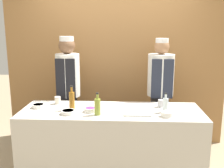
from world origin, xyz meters
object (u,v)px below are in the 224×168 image
(sauce_bowl_purple, at_px, (90,109))
(bottle_oil, at_px, (97,106))
(bottle_clear, at_px, (165,105))
(bottle_amber, at_px, (72,100))
(cup_steel, at_px, (161,103))
(sauce_bowl_red, at_px, (167,114))
(cup_cream, at_px, (58,100))
(chef_right, at_px, (160,94))
(sauce_bowl_brown, at_px, (38,106))
(sauce_bowl_white, at_px, (68,112))
(chef_left, at_px, (68,91))
(cutting_board, at_px, (138,113))

(sauce_bowl_purple, height_order, bottle_oil, bottle_oil)
(sauce_bowl_purple, bearing_deg, bottle_clear, 1.39)
(sauce_bowl_purple, relative_size, bottle_amber, 0.47)
(bottle_amber, height_order, cup_steel, bottle_amber)
(sauce_bowl_red, distance_m, bottle_oil, 0.76)
(cup_cream, xyz_separation_m, chef_right, (1.34, 0.43, -0.01))
(sauce_bowl_red, height_order, cup_steel, cup_steel)
(sauce_bowl_brown, relative_size, sauce_bowl_purple, 1.10)
(sauce_bowl_white, relative_size, chef_left, 0.09)
(chef_left, bearing_deg, bottle_amber, -74.28)
(cutting_board, xyz_separation_m, chef_left, (-0.95, 0.77, 0.05))
(bottle_oil, relative_size, bottle_clear, 1.10)
(bottle_oil, bearing_deg, bottle_amber, 151.87)
(bottle_amber, bearing_deg, cup_steel, 8.58)
(bottle_oil, height_order, chef_left, chef_left)
(sauce_bowl_brown, bearing_deg, sauce_bowl_purple, -10.57)
(cutting_board, bearing_deg, chef_right, 65.93)
(sauce_bowl_white, relative_size, sauce_bowl_red, 1.26)
(sauce_bowl_red, relative_size, cup_cream, 1.36)
(bottle_oil, height_order, cup_steel, bottle_oil)
(cup_cream, relative_size, chef_left, 0.05)
(sauce_bowl_red, height_order, bottle_amber, bottle_amber)
(bottle_amber, relative_size, cup_cream, 3.14)
(cup_cream, bearing_deg, sauce_bowl_purple, -32.97)
(cup_steel, xyz_separation_m, chef_right, (0.05, 0.49, -0.01))
(sauce_bowl_brown, bearing_deg, chef_right, 21.43)
(sauce_bowl_purple, height_order, bottle_amber, bottle_amber)
(sauce_bowl_white, distance_m, bottle_clear, 1.10)
(cutting_board, bearing_deg, bottle_oil, -173.33)
(bottle_amber, height_order, chef_right, chef_right)
(cup_steel, bearing_deg, cup_cream, 176.98)
(cup_steel, bearing_deg, bottle_oil, -155.90)
(cup_steel, bearing_deg, sauce_bowl_white, -163.36)
(cup_cream, bearing_deg, bottle_oil, -35.92)
(cutting_board, xyz_separation_m, bottle_amber, (-0.76, 0.12, 0.10))
(bottle_oil, bearing_deg, cup_cream, 144.08)
(bottle_clear, distance_m, bottle_amber, 1.08)
(chef_left, distance_m, chef_right, 1.29)
(sauce_bowl_white, height_order, cup_cream, cup_cream)
(bottle_clear, xyz_separation_m, chef_right, (0.03, 0.70, -0.06))
(bottle_clear, relative_size, chef_right, 0.14)
(chef_right, bearing_deg, sauce_bowl_purple, -140.88)
(cutting_board, bearing_deg, cup_steel, 43.52)
(sauce_bowl_red, bearing_deg, sauce_bowl_white, 178.33)
(sauce_bowl_white, relative_size, bottle_clear, 0.69)
(sauce_bowl_red, xyz_separation_m, chef_left, (-1.26, 0.84, 0.03))
(chef_right, bearing_deg, cup_cream, -162.35)
(bottle_clear, bearing_deg, cup_cream, 168.22)
(cup_cream, bearing_deg, bottle_amber, -44.63)
(sauce_bowl_red, relative_size, chef_right, 0.07)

